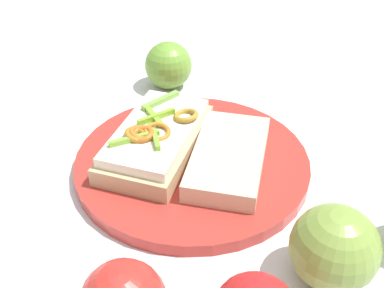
{
  "coord_description": "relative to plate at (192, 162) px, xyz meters",
  "views": [
    {
      "loc": [
        0.3,
        0.33,
        0.36
      ],
      "look_at": [
        0.0,
        0.0,
        0.04
      ],
      "focal_mm": 43.94,
      "sensor_mm": 36.0,
      "label": 1
    }
  ],
  "objects": [
    {
      "name": "plate",
      "position": [
        0.0,
        0.0,
        0.0
      ],
      "size": [
        0.28,
        0.28,
        0.02
      ],
      "primitive_type": "cylinder",
      "color": "#B2322B",
      "rests_on": "ground_plane"
    },
    {
      "name": "sandwich",
      "position": [
        0.02,
        -0.04,
        0.03
      ],
      "size": [
        0.2,
        0.17,
        0.05
      ],
      "rotation": [
        0.0,
        0.0,
        3.66
      ],
      "color": "tan",
      "rests_on": "plate"
    },
    {
      "name": "bread_slice_side",
      "position": [
        -0.02,
        0.04,
        0.02
      ],
      "size": [
        0.17,
        0.15,
        0.02
      ],
      "primitive_type": "cube",
      "rotation": [
        0.0,
        0.0,
        3.76
      ],
      "color": "beige",
      "rests_on": "plate"
    },
    {
      "name": "apple_2",
      "position": [
        -0.11,
        -0.18,
        0.03
      ],
      "size": [
        0.1,
        0.1,
        0.07
      ],
      "primitive_type": "sphere",
      "rotation": [
        0.0,
        0.0,
        3.88
      ],
      "color": "#6B9E36",
      "rests_on": "ground_plane"
    },
    {
      "name": "apple_1",
      "position": [
        0.02,
        0.21,
        0.03
      ],
      "size": [
        0.11,
        0.11,
        0.08
      ],
      "primitive_type": "sphere",
      "rotation": [
        0.0,
        0.0,
        5.45
      ],
      "color": "olive",
      "rests_on": "ground_plane"
    },
    {
      "name": "ground_plane",
      "position": [
        0.0,
        0.0,
        -0.01
      ],
      "size": [
        2.0,
        2.0,
        0.0
      ],
      "primitive_type": "plane",
      "color": "silver",
      "rests_on": "ground"
    }
  ]
}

